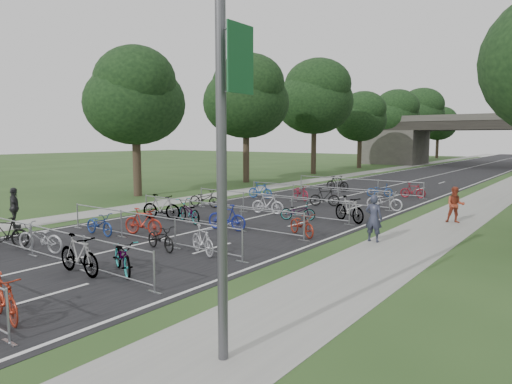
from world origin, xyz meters
The scene contains 45 objects.
road centered at (0.00, 50.00, 0.01)m, with size 11.00×140.00×0.01m, color black.
sidewalk_left centered at (-7.50, 50.00, 0.01)m, with size 2.00×140.00×0.01m, color gray.
lane_markings centered at (0.00, 50.00, 0.00)m, with size 0.12×140.00×0.00m, color silver.
overpass_bridge centered at (0.00, 65.00, 3.53)m, with size 31.00×8.00×7.05m.
lamppost centered at (8.33, 2.00, 4.28)m, with size 0.61×0.65×8.21m.
tree_left_0 centered at (-11.39, 15.93, 6.49)m, with size 6.72×6.72×10.25m.
tree_left_1 centered at (-11.39, 27.93, 7.30)m, with size 7.56×7.56×11.53m.
tree_left_2 centered at (-11.39, 39.93, 8.12)m, with size 8.40×8.40×12.81m.
tree_left_3 centered at (-11.39, 51.93, 6.49)m, with size 6.72×6.72×10.25m.
tree_left_4 centered at (-11.39, 63.93, 7.30)m, with size 7.56×7.56×11.53m.
tree_left_5 centered at (-11.39, 75.93, 8.12)m, with size 8.40×8.40×12.81m.
tree_left_6 centered at (-11.39, 87.93, 6.49)m, with size 6.72×6.72×10.25m.
barrier_row_1 centered at (0.00, 3.60, 0.55)m, with size 9.70×0.08×1.10m.
barrier_row_2 centered at (0.00, 7.20, 0.55)m, with size 9.70×0.08×1.10m.
barrier_row_3 centered at (0.00, 11.00, 0.55)m, with size 9.70×0.08×1.10m.
barrier_row_4 centered at (0.00, 15.00, 0.55)m, with size 9.70×0.08×1.10m.
barrier_row_5 centered at (0.00, 20.00, 0.55)m, with size 9.70×0.08×1.10m.
barrier_row_6 centered at (0.00, 26.00, 0.55)m, with size 9.70×0.08×1.10m.
bike_3 centered at (3.43, 0.47, 0.51)m, with size 0.48×1.71×1.03m, color maroon.
bike_4 centered at (-3.41, 3.61, 0.56)m, with size 0.52×1.85×1.11m, color black.
bike_5 centered at (-1.74, 3.98, 0.51)m, with size 0.68×1.96×1.03m, color #97989E.
bike_6 centered at (1.66, 3.34, 0.58)m, with size 0.55×1.95×1.17m, color #94969B.
bike_7 centered at (2.57, 4.17, 0.51)m, with size 0.67×1.94×1.02m, color #94969B.
bike_8 centered at (-2.55, 6.89, 0.46)m, with size 0.61×1.75×0.92m, color navy.
bike_9 centered at (-1.10, 7.93, 0.55)m, with size 0.52×1.84×1.10m, color #9F2317.
bike_10 centered at (1.35, 6.69, 0.44)m, with size 0.59×1.69×0.89m, color black.
bike_11 centered at (2.93, 7.14, 0.49)m, with size 0.46×1.65×0.99m, color #A4A5AC.
bike_12 centered at (-3.24, 10.79, 0.61)m, with size 0.58×2.04×1.23m, color #94969B.
bike_13 centered at (-1.58, 10.97, 0.54)m, with size 0.72×2.05×1.08m, color #94969B.
bike_14 centered at (0.93, 10.75, 0.56)m, with size 0.53×1.86×1.12m, color navy.
bike_15 centered at (4.10, 11.68, 0.47)m, with size 0.62×1.78×0.94m, color maroon.
bike_16 centered at (-4.30, 14.94, 0.50)m, with size 0.66×1.90×1.00m, color black.
bike_17 centered at (-0.10, 15.21, 0.53)m, with size 0.50×1.78×1.07m, color #B7B7BF.
bike_18 centered at (2.12, 14.58, 0.44)m, with size 0.58×1.66×0.87m, color #94969B.
bike_19 centered at (4.30, 15.61, 0.61)m, with size 0.57×2.02×1.22m, color #94969B.
bike_20 centered at (-4.06, 19.98, 0.51)m, with size 0.48×1.70×1.02m, color navy.
bike_21 centered at (-1.53, 20.85, 0.51)m, with size 0.67×1.93×1.02m, color maroon.
bike_22 centered at (0.96, 19.41, 0.52)m, with size 0.49×1.73×1.04m, color black.
bike_23 centered at (4.30, 20.02, 0.52)m, with size 0.69×1.98×1.04m, color #B5B5BD.
bike_25 centered at (-1.91, 26.75, 0.57)m, with size 0.53×1.89×1.14m, color black.
bike_26 centered at (1.90, 25.39, 0.44)m, with size 0.59×1.69×0.89m, color navy.
bike_27 centered at (3.90, 26.07, 0.48)m, with size 0.46×1.61×0.97m, color maroon.
pedestrian_a centered at (6.80, 12.43, 0.90)m, with size 0.66×0.43×1.80m, color #2B2E41.
pedestrian_b centered at (8.31, 18.39, 0.84)m, with size 0.82×0.64×1.68m, color #9A3821.
pedestrian_c centered at (-6.80, 5.56, 0.89)m, with size 1.05×0.44×1.79m, color #27282A.
Camera 1 is at (13.41, -3.86, 3.94)m, focal length 32.00 mm.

